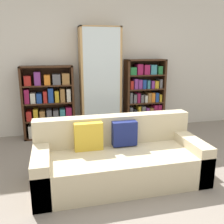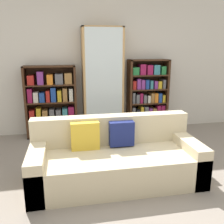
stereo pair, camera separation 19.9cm
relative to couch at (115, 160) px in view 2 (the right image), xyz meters
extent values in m
plane|color=gray|center=(0.15, -0.44, -0.28)|extent=(16.00, 16.00, 0.00)
cube|color=beige|center=(0.15, 2.08, 1.07)|extent=(6.71, 0.06, 2.70)
cube|color=beige|center=(0.00, -0.06, -0.08)|extent=(2.12, 0.89, 0.40)
cube|color=beige|center=(0.00, 0.29, 0.32)|extent=(2.12, 0.20, 0.39)
cube|color=beige|center=(-0.96, -0.06, -0.02)|extent=(0.20, 0.89, 0.52)
cube|color=beige|center=(0.96, -0.06, -0.02)|extent=(0.20, 0.89, 0.52)
cube|color=gold|center=(-0.37, 0.13, 0.30)|extent=(0.36, 0.12, 0.36)
cube|color=navy|center=(0.11, 0.13, 0.30)|extent=(0.32, 0.12, 0.32)
cube|color=#3D2314|center=(-1.31, 1.87, 0.40)|extent=(0.04, 0.32, 1.35)
cube|color=#3D2314|center=(-0.41, 1.87, 0.40)|extent=(0.04, 0.32, 1.35)
cube|color=#3D2314|center=(-0.86, 1.87, 1.06)|extent=(0.94, 0.32, 0.02)
cube|color=#3D2314|center=(-0.86, 1.87, -0.26)|extent=(0.94, 0.32, 0.02)
cube|color=#3D2314|center=(-0.86, 2.03, 0.40)|extent=(0.94, 0.01, 1.35)
cube|color=#3D2314|center=(-0.86, 1.87, 0.07)|extent=(0.86, 0.32, 0.02)
cube|color=#3D2314|center=(-0.86, 1.87, 0.40)|extent=(0.86, 0.32, 0.02)
cube|color=#3D2314|center=(-0.86, 1.87, 0.72)|extent=(0.86, 0.32, 0.02)
cube|color=beige|center=(-1.20, 1.86, -0.14)|extent=(0.11, 0.24, 0.23)
cube|color=#5B5B60|center=(-1.03, 1.86, -0.12)|extent=(0.11, 0.24, 0.26)
cube|color=#8E1947|center=(-0.86, 1.86, -0.13)|extent=(0.15, 0.24, 0.24)
cube|color=black|center=(-0.69, 1.86, -0.12)|extent=(0.15, 0.24, 0.26)
cube|color=olive|center=(-0.52, 1.86, -0.12)|extent=(0.12, 0.24, 0.26)
cube|color=#AD231E|center=(-1.22, 1.86, 0.17)|extent=(0.09, 0.24, 0.18)
cube|color=gold|center=(-1.10, 1.86, 0.19)|extent=(0.08, 0.24, 0.21)
cube|color=olive|center=(-0.98, 1.86, 0.17)|extent=(0.09, 0.24, 0.17)
cube|color=#5B5B60|center=(-0.86, 1.86, 0.18)|extent=(0.09, 0.24, 0.18)
cube|color=#5B5B60|center=(-0.74, 1.86, 0.17)|extent=(0.09, 0.24, 0.17)
cube|color=teal|center=(-0.62, 1.86, 0.18)|extent=(0.09, 0.24, 0.19)
cube|color=#8E1947|center=(-0.50, 1.86, 0.19)|extent=(0.11, 0.24, 0.21)
cube|color=#8E1947|center=(-1.23, 1.86, 0.54)|extent=(0.08, 0.24, 0.26)
cube|color=beige|center=(-1.13, 1.86, 0.51)|extent=(0.09, 0.24, 0.19)
cube|color=#1E4293|center=(-1.02, 1.86, 0.50)|extent=(0.09, 0.24, 0.18)
cube|color=#AD231E|center=(-0.91, 1.86, 0.52)|extent=(0.07, 0.24, 0.21)
cube|color=#1E4293|center=(-0.81, 1.86, 0.54)|extent=(0.09, 0.24, 0.26)
cube|color=gold|center=(-0.70, 1.86, 0.52)|extent=(0.07, 0.24, 0.21)
cube|color=olive|center=(-0.60, 1.86, 0.54)|extent=(0.08, 0.24, 0.25)
cube|color=beige|center=(-0.49, 1.86, 0.53)|extent=(0.07, 0.24, 0.24)
cube|color=#AD231E|center=(-1.19, 1.86, 0.82)|extent=(0.12, 0.24, 0.17)
cube|color=#7A3384|center=(-1.02, 1.86, 0.86)|extent=(0.11, 0.24, 0.24)
cube|color=orange|center=(-0.86, 1.86, 0.83)|extent=(0.10, 0.24, 0.18)
cube|color=#5B5B60|center=(-0.69, 1.86, 0.83)|extent=(0.14, 0.24, 0.19)
cube|color=olive|center=(-0.53, 1.86, 0.84)|extent=(0.13, 0.24, 0.20)
cube|color=tan|center=(-0.23, 1.85, 0.75)|extent=(0.04, 0.36, 2.05)
cube|color=tan|center=(0.49, 1.85, 0.75)|extent=(0.04, 0.36, 2.05)
cube|color=tan|center=(0.13, 1.85, 1.76)|extent=(0.77, 0.36, 0.02)
cube|color=tan|center=(0.13, 1.85, -0.26)|extent=(0.77, 0.36, 0.02)
cube|color=tan|center=(0.13, 2.03, 0.75)|extent=(0.77, 0.01, 2.05)
cube|color=silver|center=(0.13, 1.68, 0.75)|extent=(0.69, 0.01, 2.02)
cube|color=tan|center=(0.13, 1.85, 0.08)|extent=(0.69, 0.32, 0.02)
cube|color=tan|center=(0.13, 1.85, 0.41)|extent=(0.69, 0.32, 0.02)
cube|color=tan|center=(0.13, 1.85, 0.75)|extent=(0.69, 0.32, 0.02)
cube|color=tan|center=(0.13, 1.85, 1.08)|extent=(0.69, 0.32, 0.02)
cube|color=tan|center=(0.13, 1.85, 1.41)|extent=(0.69, 0.32, 0.02)
cylinder|color=silver|center=(-0.09, 1.87, -0.22)|extent=(0.01, 0.01, 0.07)
cone|color=silver|center=(-0.09, 1.87, -0.14)|extent=(0.09, 0.09, 0.09)
cylinder|color=silver|center=(0.13, 1.84, -0.22)|extent=(0.01, 0.01, 0.07)
cone|color=silver|center=(0.13, 1.84, -0.14)|extent=(0.09, 0.09, 0.09)
cylinder|color=silver|center=(0.35, 1.83, -0.22)|extent=(0.01, 0.01, 0.07)
cone|color=silver|center=(0.35, 1.83, -0.14)|extent=(0.09, 0.09, 0.09)
cylinder|color=silver|center=(-0.09, 1.84, 0.14)|extent=(0.01, 0.01, 0.08)
cone|color=silver|center=(-0.09, 1.84, 0.23)|extent=(0.09, 0.09, 0.10)
cylinder|color=silver|center=(0.13, 1.85, 0.14)|extent=(0.01, 0.01, 0.08)
cone|color=silver|center=(0.13, 1.85, 0.23)|extent=(0.09, 0.09, 0.10)
cylinder|color=silver|center=(0.35, 1.85, 0.14)|extent=(0.01, 0.01, 0.08)
cone|color=silver|center=(0.35, 1.85, 0.23)|extent=(0.09, 0.09, 0.10)
cylinder|color=silver|center=(-0.09, 1.84, 0.47)|extent=(0.01, 0.01, 0.09)
cone|color=silver|center=(-0.09, 1.84, 0.57)|extent=(0.09, 0.09, 0.11)
cylinder|color=silver|center=(0.13, 1.84, 0.47)|extent=(0.01, 0.01, 0.09)
cone|color=silver|center=(0.13, 1.84, 0.57)|extent=(0.09, 0.09, 0.11)
cylinder|color=silver|center=(0.35, 1.87, 0.47)|extent=(0.01, 0.01, 0.09)
cone|color=silver|center=(0.35, 1.87, 0.57)|extent=(0.09, 0.09, 0.11)
cylinder|color=silver|center=(-0.09, 1.85, 0.80)|extent=(0.01, 0.01, 0.08)
cone|color=silver|center=(-0.09, 1.85, 0.88)|extent=(0.09, 0.09, 0.09)
cylinder|color=silver|center=(0.13, 1.87, 0.80)|extent=(0.01, 0.01, 0.08)
cone|color=silver|center=(0.13, 1.87, 0.88)|extent=(0.09, 0.09, 0.09)
cylinder|color=silver|center=(0.35, 1.86, 0.80)|extent=(0.01, 0.01, 0.08)
cone|color=silver|center=(0.35, 1.86, 0.88)|extent=(0.09, 0.09, 0.09)
cylinder|color=silver|center=(-0.11, 1.83, 1.12)|extent=(0.01, 0.01, 0.06)
cone|color=silver|center=(-0.11, 1.83, 1.20)|extent=(0.09, 0.09, 0.08)
cylinder|color=silver|center=(0.05, 1.85, 1.12)|extent=(0.01, 0.01, 0.06)
cone|color=silver|center=(0.05, 1.85, 1.20)|extent=(0.09, 0.09, 0.08)
cylinder|color=silver|center=(0.21, 1.87, 1.12)|extent=(0.01, 0.01, 0.06)
cone|color=silver|center=(0.21, 1.87, 1.20)|extent=(0.09, 0.09, 0.08)
cylinder|color=silver|center=(0.37, 1.84, 1.12)|extent=(0.01, 0.01, 0.06)
cone|color=silver|center=(0.37, 1.84, 1.20)|extent=(0.09, 0.09, 0.08)
cylinder|color=silver|center=(-0.13, 1.85, 1.46)|extent=(0.01, 0.01, 0.08)
cone|color=silver|center=(-0.13, 1.85, 1.55)|extent=(0.09, 0.09, 0.09)
cylinder|color=silver|center=(0.00, 1.83, 1.46)|extent=(0.01, 0.01, 0.08)
cone|color=silver|center=(0.00, 1.83, 1.55)|extent=(0.09, 0.09, 0.09)
cylinder|color=silver|center=(0.13, 1.86, 1.46)|extent=(0.01, 0.01, 0.08)
cone|color=silver|center=(0.13, 1.86, 1.55)|extent=(0.09, 0.09, 0.09)
cylinder|color=silver|center=(0.26, 1.86, 1.46)|extent=(0.01, 0.01, 0.08)
cone|color=silver|center=(0.26, 1.86, 1.55)|extent=(0.09, 0.09, 0.09)
cylinder|color=silver|center=(0.39, 1.85, 1.46)|extent=(0.01, 0.01, 0.08)
cone|color=silver|center=(0.39, 1.85, 1.55)|extent=(0.09, 0.09, 0.09)
cube|color=#3D2314|center=(0.67, 1.87, 0.45)|extent=(0.04, 0.32, 1.44)
cube|color=#3D2314|center=(1.43, 1.87, 0.45)|extent=(0.04, 0.32, 1.44)
cube|color=#3D2314|center=(1.05, 1.87, 1.16)|extent=(0.80, 0.32, 0.02)
cube|color=#3D2314|center=(1.05, 1.87, -0.26)|extent=(0.80, 0.32, 0.02)
cube|color=#3D2314|center=(1.05, 2.03, 0.45)|extent=(0.80, 0.01, 1.44)
cube|color=#3D2314|center=(1.05, 1.87, 0.03)|extent=(0.72, 0.32, 0.02)
cube|color=#3D2314|center=(1.05, 1.87, 0.31)|extent=(0.72, 0.32, 0.02)
cube|color=#3D2314|center=(1.05, 1.87, 0.59)|extent=(0.72, 0.32, 0.02)
cube|color=#3D2314|center=(1.05, 1.87, 0.87)|extent=(0.72, 0.32, 0.02)
cube|color=#1E4293|center=(0.74, 1.86, -0.17)|extent=(0.06, 0.24, 0.15)
cube|color=olive|center=(0.83, 1.86, -0.15)|extent=(0.06, 0.24, 0.20)
cube|color=#5B5B60|center=(0.92, 1.86, -0.18)|extent=(0.06, 0.24, 0.14)
cube|color=#237038|center=(1.00, 1.86, -0.14)|extent=(0.06, 0.24, 0.21)
cube|color=#1E4293|center=(1.09, 1.86, -0.16)|extent=(0.07, 0.24, 0.18)
cube|color=#AD231E|center=(1.18, 1.86, -0.15)|extent=(0.07, 0.24, 0.21)
cube|color=#237038|center=(1.27, 1.86, -0.16)|extent=(0.08, 0.24, 0.19)
cube|color=#8E1947|center=(1.36, 1.86, -0.15)|extent=(0.07, 0.24, 0.21)
cube|color=#5B5B60|center=(0.74, 1.86, 0.14)|extent=(0.06, 0.24, 0.19)
cube|color=black|center=(0.83, 1.86, 0.11)|extent=(0.06, 0.24, 0.15)
cube|color=gold|center=(0.91, 1.86, 0.14)|extent=(0.05, 0.24, 0.20)
cube|color=#5B5B60|center=(1.00, 1.86, 0.14)|extent=(0.07, 0.24, 0.20)
cube|color=#7A3384|center=(1.09, 1.86, 0.12)|extent=(0.07, 0.24, 0.16)
cube|color=olive|center=(1.18, 1.86, 0.12)|extent=(0.08, 0.24, 0.15)
cube|color=#8E1947|center=(1.27, 1.86, 0.15)|extent=(0.07, 0.24, 0.21)
cube|color=#8E1947|center=(1.35, 1.86, 0.15)|extent=(0.08, 0.24, 0.21)
cube|color=#5B5B60|center=(0.73, 1.86, 0.43)|extent=(0.05, 0.24, 0.21)
cube|color=#5B5B60|center=(0.82, 1.86, 0.41)|extent=(0.06, 0.24, 0.17)
cube|color=#8E1947|center=(0.89, 1.86, 0.42)|extent=(0.06, 0.24, 0.19)
cube|color=#5B5B60|center=(0.97, 1.86, 0.40)|extent=(0.06, 0.24, 0.16)
cube|color=beige|center=(1.05, 1.86, 0.39)|extent=(0.05, 0.24, 0.14)
cube|color=olive|center=(1.12, 1.86, 0.41)|extent=(0.07, 0.24, 0.19)
cube|color=orange|center=(1.20, 1.86, 0.41)|extent=(0.07, 0.24, 0.19)
cube|color=#1E4293|center=(1.28, 1.86, 0.41)|extent=(0.07, 0.24, 0.18)
cube|color=gold|center=(1.36, 1.86, 0.39)|extent=(0.05, 0.24, 0.15)
cube|color=#AD231E|center=(0.74, 1.86, 0.68)|extent=(0.06, 0.24, 0.16)
cube|color=#7A3384|center=(0.83, 1.86, 0.70)|extent=(0.07, 0.24, 0.20)
cube|color=#7A3384|center=(0.92, 1.86, 0.69)|extent=(0.07, 0.24, 0.18)
cube|color=#1E4293|center=(1.00, 1.86, 0.69)|extent=(0.07, 0.24, 0.18)
cube|color=teal|center=(1.09, 1.86, 0.68)|extent=(0.05, 0.24, 0.17)
cube|color=#7A3384|center=(1.18, 1.86, 0.68)|extent=(0.06, 0.24, 0.15)
cube|color=gold|center=(1.26, 1.86, 0.67)|extent=(0.07, 0.24, 0.15)
cube|color=#5B5B60|center=(1.35, 1.86, 0.69)|extent=(0.05, 0.24, 0.18)
cube|color=#237038|center=(0.76, 1.86, 0.95)|extent=(0.12, 0.24, 0.15)
cube|color=#8E1947|center=(0.90, 1.86, 0.98)|extent=(0.11, 0.24, 0.20)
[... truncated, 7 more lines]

